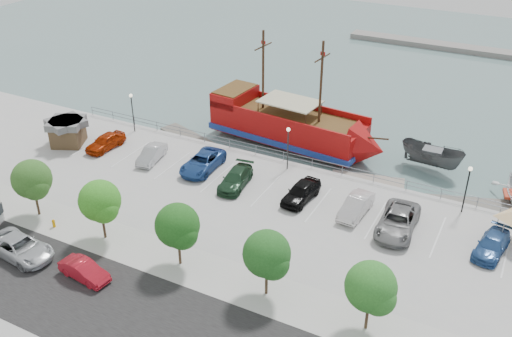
% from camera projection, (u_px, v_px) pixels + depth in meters
% --- Properties ---
extents(ground, '(160.00, 160.00, 0.00)m').
position_uv_depth(ground, '(256.00, 211.00, 49.40)').
color(ground, slate).
extents(street, '(100.00, 8.00, 0.04)m').
position_uv_depth(street, '(141.00, 321.00, 36.50)').
color(street, black).
rests_on(street, land_slab).
extents(sidewalk, '(100.00, 4.00, 0.05)m').
position_uv_depth(sidewalk, '(192.00, 267.00, 41.15)').
color(sidewalk, '#AFAEA9').
rests_on(sidewalk, land_slab).
extents(seawall_railing, '(50.00, 0.06, 1.00)m').
position_uv_depth(seawall_railing, '(293.00, 158.00, 54.70)').
color(seawall_railing, slate).
rests_on(seawall_railing, land_slab).
extents(far_shore, '(40.00, 3.00, 0.80)m').
position_uv_depth(far_shore, '(477.00, 51.00, 87.83)').
color(far_shore, gray).
rests_on(far_shore, ground).
extents(pirate_ship, '(19.62, 7.06, 12.24)m').
position_uv_depth(pirate_ship, '(299.00, 129.00, 59.23)').
color(pirate_ship, '#9F0C0B').
rests_on(pirate_ship, ground).
extents(patrol_boat, '(6.66, 3.52, 2.45)m').
position_uv_depth(patrol_boat, '(431.00, 158.00, 55.28)').
color(patrol_boat, '#48494A').
rests_on(patrol_boat, ground).
extents(dock_west, '(7.63, 4.42, 0.42)m').
position_uv_depth(dock_west, '(188.00, 137.00, 61.66)').
color(dock_west, '#666258').
rests_on(dock_west, ground).
extents(dock_mid, '(7.06, 3.35, 0.39)m').
position_uv_depth(dock_mid, '(367.00, 181.00, 53.60)').
color(dock_mid, gray).
rests_on(dock_mid, ground).
extents(dock_east, '(7.98, 4.54, 0.44)m').
position_uv_depth(dock_east, '(471.00, 205.00, 49.81)').
color(dock_east, '#69655D').
rests_on(dock_east, ground).
extents(shed, '(4.33, 4.33, 2.69)m').
position_uv_depth(shed, '(67.00, 131.00, 57.85)').
color(shed, brown).
rests_on(shed, land_slab).
extents(street_van, '(5.78, 3.04, 1.55)m').
position_uv_depth(street_van, '(20.00, 247.00, 41.99)').
color(street_van, '#B1B4B7').
rests_on(street_van, street).
extents(street_sedan, '(4.13, 1.83, 1.32)m').
position_uv_depth(street_sedan, '(84.00, 270.00, 39.85)').
color(street_sedan, '#B21422').
rests_on(street_sedan, street).
extents(fire_hydrant, '(0.25, 0.25, 0.73)m').
position_uv_depth(fire_hydrant, '(54.00, 223.00, 45.38)').
color(fire_hydrant, '#D98E01').
rests_on(fire_hydrant, sidewalk).
extents(lamp_post_left, '(0.36, 0.36, 4.28)m').
position_uv_depth(lamp_post_left, '(132.00, 106.00, 59.74)').
color(lamp_post_left, black).
rests_on(lamp_post_left, land_slab).
extents(lamp_post_mid, '(0.36, 0.36, 4.28)m').
position_uv_depth(lamp_post_mid, '(288.00, 141.00, 52.52)').
color(lamp_post_mid, black).
rests_on(lamp_post_mid, land_slab).
extents(lamp_post_right, '(0.36, 0.36, 4.28)m').
position_uv_depth(lamp_post_right, '(468.00, 181.00, 46.10)').
color(lamp_post_right, black).
rests_on(lamp_post_right, land_slab).
extents(tree_b, '(3.30, 3.20, 5.00)m').
position_uv_depth(tree_b, '(33.00, 181.00, 45.46)').
color(tree_b, '#473321').
rests_on(tree_b, sidewalk).
extents(tree_c, '(3.30, 3.20, 5.00)m').
position_uv_depth(tree_c, '(101.00, 203.00, 42.65)').
color(tree_c, '#473321').
rests_on(tree_c, sidewalk).
extents(tree_d, '(3.30, 3.20, 5.00)m').
position_uv_depth(tree_d, '(179.00, 227.00, 39.84)').
color(tree_d, '#473321').
rests_on(tree_d, sidewalk).
extents(tree_e, '(3.30, 3.20, 5.00)m').
position_uv_depth(tree_e, '(268.00, 256.00, 37.03)').
color(tree_e, '#473321').
rests_on(tree_e, sidewalk).
extents(tree_f, '(3.30, 3.20, 5.00)m').
position_uv_depth(tree_f, '(373.00, 289.00, 34.22)').
color(tree_f, '#473321').
rests_on(tree_f, sidewalk).
extents(parked_car_a, '(2.18, 4.63, 1.53)m').
position_uv_depth(parked_car_a, '(106.00, 142.00, 57.25)').
color(parked_car_a, '#9D2404').
rests_on(parked_car_a, land_slab).
extents(parked_car_b, '(2.21, 4.44, 1.40)m').
position_uv_depth(parked_car_b, '(152.00, 154.00, 55.06)').
color(parked_car_b, '#AFB0B1').
rests_on(parked_car_b, land_slab).
extents(parked_car_c, '(2.85, 5.72, 1.56)m').
position_uv_depth(parked_car_c, '(203.00, 162.00, 53.45)').
color(parked_car_c, navy).
rests_on(parked_car_c, land_slab).
extents(parked_car_d, '(2.66, 5.22, 1.45)m').
position_uv_depth(parked_car_d, '(236.00, 179.00, 50.86)').
color(parked_car_d, '#1B3B24').
rests_on(parked_car_d, land_slab).
extents(parked_car_e, '(2.33, 4.89, 1.61)m').
position_uv_depth(parked_car_e, '(301.00, 192.00, 48.76)').
color(parked_car_e, black).
rests_on(parked_car_e, land_slab).
extents(parked_car_f, '(1.93, 4.75, 1.53)m').
position_uv_depth(parked_car_f, '(356.00, 206.00, 46.89)').
color(parked_car_f, silver).
rests_on(parked_car_f, land_slab).
extents(parked_car_g, '(3.08, 6.16, 1.68)m').
position_uv_depth(parked_car_g, '(398.00, 221.00, 44.80)').
color(parked_car_g, gray).
rests_on(parked_car_g, land_slab).
extents(parked_car_h, '(2.64, 4.92, 1.36)m').
position_uv_depth(parked_car_h, '(492.00, 245.00, 42.40)').
color(parked_car_h, '#274C84').
rests_on(parked_car_h, land_slab).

